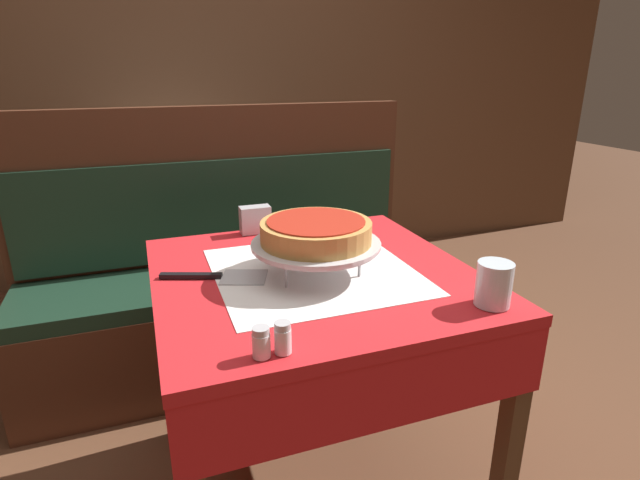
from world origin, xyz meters
name	(u,v)px	position (x,y,z in m)	size (l,w,h in m)	color
dining_table_front	(314,309)	(0.00, 0.00, 0.64)	(0.85, 0.85, 0.75)	red
dining_table_rear	(180,189)	(-0.23, 1.55, 0.65)	(0.75, 0.75, 0.75)	beige
booth_bench	(229,297)	(-0.11, 0.79, 0.33)	(1.69, 0.46, 1.13)	#4C2819
back_wall_panel	(203,80)	(0.00, 2.02, 1.20)	(6.00, 0.04, 2.40)	brown
pizza_pan_stand	(316,245)	(0.00, -0.02, 0.83)	(0.34, 0.34, 0.09)	#ADADB2
deep_dish_pizza	(316,231)	(0.00, -0.02, 0.87)	(0.29, 0.29, 0.06)	#C68E47
pizza_server	(220,276)	(-0.25, 0.04, 0.76)	(0.28, 0.15, 0.01)	#BCBCC1
water_glass_near	(494,284)	(0.32, -0.33, 0.81)	(0.08, 0.08, 0.10)	silver
salt_shaker	(261,342)	(-0.23, -0.37, 0.78)	(0.04, 0.04, 0.06)	silver
pepper_shaker	(283,338)	(-0.19, -0.37, 0.79)	(0.03, 0.03, 0.07)	silver
napkin_holder	(255,220)	(-0.07, 0.38, 0.80)	(0.10, 0.05, 0.09)	#B2B2B7
condiment_caddy	(159,168)	(-0.33, 1.48, 0.78)	(0.14, 0.14, 0.16)	black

